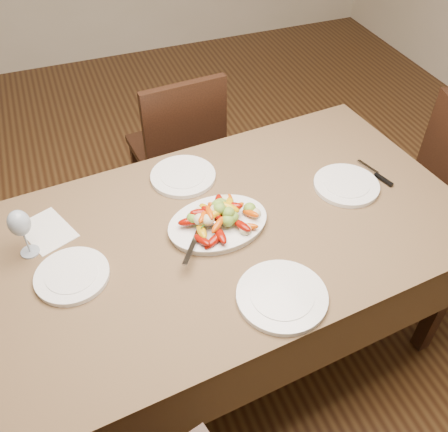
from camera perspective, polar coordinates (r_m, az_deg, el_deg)
floor at (r=2.52m, az=0.79°, el=-11.17°), size 6.00×6.00×0.00m
dining_table at (r=2.12m, az=-0.00°, el=-8.65°), size 1.93×1.21×0.76m
chair_far at (r=2.72m, az=-5.67°, el=7.75°), size 0.45×0.45×0.95m
serving_platter at (r=1.84m, az=-0.71°, el=-1.00°), size 0.39×0.30×0.02m
roasted_vegetables at (r=1.80m, az=-0.72°, el=0.29°), size 0.32×0.23×0.09m
serving_spoon at (r=1.77m, az=-2.09°, el=-1.57°), size 0.27×0.20×0.03m
plate_left at (r=1.75m, az=-16.96°, el=-6.55°), size 0.25×0.25×0.02m
plate_right at (r=2.07m, az=13.80°, el=3.43°), size 0.26×0.26×0.02m
plate_far at (r=2.06m, az=-4.70°, el=4.55°), size 0.27×0.27×0.02m
plate_near at (r=1.63m, az=6.63°, el=-9.10°), size 0.30×0.30×0.02m
wine_glass at (r=1.81m, az=-22.04°, el=-1.69°), size 0.08×0.08×0.20m
menu_card at (r=1.94m, az=-19.56°, el=-1.61°), size 0.22×0.25×0.00m
table_knife at (r=2.16m, az=17.00°, el=4.58°), size 0.07×0.20×0.01m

